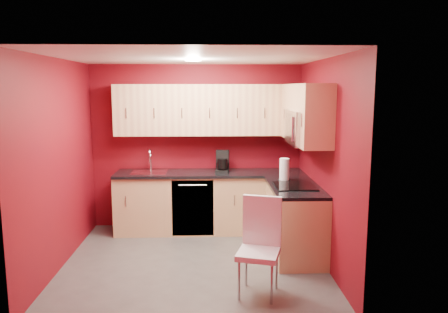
{
  "coord_description": "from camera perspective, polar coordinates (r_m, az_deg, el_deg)",
  "views": [
    {
      "loc": [
        0.2,
        -5.19,
        2.15
      ],
      "look_at": [
        0.39,
        0.55,
        1.24
      ],
      "focal_mm": 35.0,
      "sensor_mm": 36.0,
      "label": 1
    }
  ],
  "objects": [
    {
      "name": "base_cabinets_back",
      "position": [
        6.62,
        -1.83,
        -6.05
      ],
      "size": [
        2.8,
        0.6,
        0.87
      ],
      "primitive_type": "cube",
      "color": "tan",
      "rests_on": "floor"
    },
    {
      "name": "napkin_holder",
      "position": [
        6.58,
        -0.32,
        -1.23
      ],
      "size": [
        0.18,
        0.18,
        0.15
      ],
      "primitive_type": null,
      "rotation": [
        0.0,
        0.0,
        0.34
      ],
      "color": "black",
      "rests_on": "countertop_back"
    },
    {
      "name": "wall_front",
      "position": [
        3.81,
        -4.86,
        -4.75
      ],
      "size": [
        3.2,
        0.0,
        3.2
      ],
      "primitive_type": "plane",
      "rotation": [
        -1.57,
        0.0,
        0.0
      ],
      "color": "maroon",
      "rests_on": "floor"
    },
    {
      "name": "coffee_maker",
      "position": [
        6.49,
        -0.25,
        -0.63
      ],
      "size": [
        0.22,
        0.27,
        0.32
      ],
      "primitive_type": null,
      "rotation": [
        0.0,
        0.0,
        -0.13
      ],
      "color": "black",
      "rests_on": "countertop_back"
    },
    {
      "name": "upper_cabinets_back",
      "position": [
        6.52,
        -1.89,
        6.11
      ],
      "size": [
        2.8,
        0.35,
        0.75
      ],
      "primitive_type": "cube",
      "color": "#E8BD83",
      "rests_on": "wall_back"
    },
    {
      "name": "cooktop",
      "position": [
        5.64,
        9.23,
        -3.81
      ],
      "size": [
        0.5,
        0.55,
        0.01
      ],
      "primitive_type": "cube",
      "color": "black",
      "rests_on": "countertop_right"
    },
    {
      "name": "countertop_right",
      "position": [
        5.68,
        9.21,
        -3.97
      ],
      "size": [
        0.63,
        1.27,
        0.04
      ],
      "primitive_type": "cube",
      "color": "black",
      "rests_on": "base_cabinets_right"
    },
    {
      "name": "dishwasher_front",
      "position": [
        6.34,
        -4.1,
        -6.74
      ],
      "size": [
        0.6,
        0.02,
        0.82
      ],
      "primitive_type": "cube",
      "color": "black",
      "rests_on": "base_cabinets_back"
    },
    {
      "name": "downlight",
      "position": [
        5.5,
        -4.06,
        12.44
      ],
      "size": [
        0.2,
        0.2,
        0.01
      ],
      "primitive_type": "cylinder",
      "color": "white",
      "rests_on": "ceiling"
    },
    {
      "name": "sink",
      "position": [
        6.57,
        -9.73,
        -1.74
      ],
      "size": [
        0.52,
        0.42,
        0.35
      ],
      "color": "silver",
      "rests_on": "countertop_back"
    },
    {
      "name": "upper_cabinets_right",
      "position": [
        5.77,
        10.44,
        6.22
      ],
      "size": [
        0.35,
        1.55,
        0.75
      ],
      "color": "#E8BD83",
      "rests_on": "wall_right"
    },
    {
      "name": "microwave",
      "position": [
        5.54,
        10.58,
        3.75
      ],
      "size": [
        0.42,
        0.76,
        0.42
      ],
      "color": "silver",
      "rests_on": "upper_cabinets_right"
    },
    {
      "name": "base_cabinets_right",
      "position": [
        5.81,
        9.21,
        -8.32
      ],
      "size": [
        0.6,
        1.3,
        0.87
      ],
      "primitive_type": "cube",
      "color": "tan",
      "rests_on": "floor"
    },
    {
      "name": "wall_left",
      "position": [
        5.57,
        -20.72,
        -0.92
      ],
      "size": [
        0.0,
        3.0,
        3.0
      ],
      "primitive_type": "plane",
      "rotation": [
        1.57,
        0.0,
        1.57
      ],
      "color": "maroon",
      "rests_on": "floor"
    },
    {
      "name": "floor",
      "position": [
        5.62,
        -3.89,
        -13.53
      ],
      "size": [
        3.2,
        3.2,
        0.0
      ],
      "primitive_type": "plane",
      "color": "#4D4B48",
      "rests_on": "ground"
    },
    {
      "name": "ceiling",
      "position": [
        5.21,
        -4.19,
        12.8
      ],
      "size": [
        3.2,
        3.2,
        0.0
      ],
      "primitive_type": "plane",
      "rotation": [
        3.14,
        0.0,
        0.0
      ],
      "color": "white",
      "rests_on": "wall_back"
    },
    {
      "name": "dining_chair",
      "position": [
        4.63,
        4.54,
        -11.83
      ],
      "size": [
        0.52,
        0.53,
        1.02
      ],
      "primitive_type": null,
      "rotation": [
        0.0,
        0.0,
        -0.29
      ],
      "color": "silver",
      "rests_on": "floor"
    },
    {
      "name": "wall_back",
      "position": [
        6.75,
        -3.57,
        1.3
      ],
      "size": [
        3.2,
        0.0,
        3.2
      ],
      "primitive_type": "plane",
      "rotation": [
        1.57,
        0.0,
        0.0
      ],
      "color": "maroon",
      "rests_on": "floor"
    },
    {
      "name": "countertop_back",
      "position": [
        6.5,
        -1.85,
        -2.21
      ],
      "size": [
        2.8,
        0.63,
        0.04
      ],
      "primitive_type": "cube",
      "color": "black",
      "rests_on": "base_cabinets_back"
    },
    {
      "name": "paper_towel",
      "position": [
        5.92,
        7.88,
        -1.71
      ],
      "size": [
        0.19,
        0.19,
        0.3
      ],
      "primitive_type": null,
      "rotation": [
        0.0,
        0.0,
        0.12
      ],
      "color": "white",
      "rests_on": "countertop_right"
    },
    {
      "name": "wall_right",
      "position": [
        5.45,
        13.02,
        -0.77
      ],
      "size": [
        0.0,
        3.0,
        3.0
      ],
      "primitive_type": "plane",
      "rotation": [
        1.57,
        0.0,
        -1.57
      ],
      "color": "maroon",
      "rests_on": "floor"
    }
  ]
}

